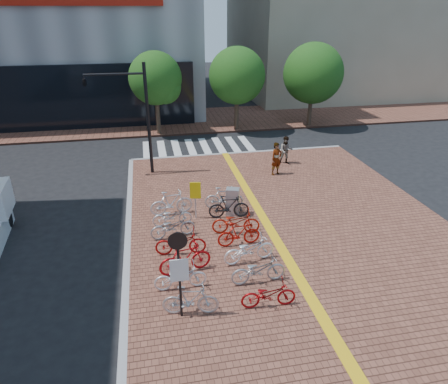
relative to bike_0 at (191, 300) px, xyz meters
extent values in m
plane|color=black|center=(1.95, 2.48, -0.68)|extent=(120.00, 120.00, 0.00)
cube|color=brown|center=(4.95, -2.52, -0.60)|extent=(14.00, 34.00, 0.15)
cube|color=gold|center=(3.95, -2.52, -0.52)|extent=(0.40, 34.00, 0.01)
cube|color=gray|center=(4.95, 14.48, -0.60)|extent=(14.00, 0.25, 0.15)
cube|color=brown|center=(1.95, 23.48, -0.60)|extent=(70.00, 8.00, 0.15)
cube|color=gray|center=(19.95, 34.48, 8.32)|extent=(20.00, 18.00, 18.00)
cube|color=silver|center=(-1.05, 16.48, -0.67)|extent=(0.50, 4.00, 0.01)
cube|color=silver|center=(-0.05, 16.48, -0.67)|extent=(0.50, 4.00, 0.01)
cube|color=silver|center=(0.95, 16.48, -0.67)|extent=(0.50, 4.00, 0.01)
cube|color=silver|center=(1.95, 16.48, -0.67)|extent=(0.50, 4.00, 0.01)
cube|color=silver|center=(2.95, 16.48, -0.67)|extent=(0.50, 4.00, 0.01)
cube|color=silver|center=(3.95, 16.48, -0.67)|extent=(0.50, 4.00, 0.01)
cube|color=silver|center=(4.95, 16.48, -0.67)|extent=(0.50, 4.00, 0.01)
cube|color=silver|center=(5.95, 16.48, -0.67)|extent=(0.50, 4.00, 0.01)
cylinder|color=#38281E|center=(-0.05, 19.98, 0.77)|extent=(0.32, 0.32, 2.60)
sphere|color=#194714|center=(-0.05, 19.98, 3.52)|extent=(3.80, 3.80, 3.80)
sphere|color=#194714|center=(0.55, 19.68, 2.92)|extent=(2.40, 2.40, 2.40)
cylinder|color=#38281E|center=(5.95, 19.98, 0.77)|extent=(0.32, 0.32, 2.60)
sphere|color=#194714|center=(5.95, 19.98, 3.52)|extent=(4.20, 4.20, 4.20)
sphere|color=#194714|center=(6.55, 19.68, 2.92)|extent=(2.40, 2.40, 2.40)
cylinder|color=#38281E|center=(11.95, 19.98, 0.77)|extent=(0.32, 0.32, 2.60)
sphere|color=#194714|center=(11.95, 19.98, 3.52)|extent=(4.60, 4.60, 4.60)
sphere|color=#194714|center=(12.55, 19.68, 2.92)|extent=(2.40, 2.40, 2.40)
imported|color=#B4B3B8|center=(0.00, 0.00, 0.00)|extent=(1.81, 0.78, 1.05)
imported|color=white|center=(-0.19, 1.30, -0.06)|extent=(1.78, 0.65, 0.93)
imported|color=#B50C12|center=(0.07, 2.19, 0.05)|extent=(1.99, 0.92, 1.16)
imported|color=#A40D0B|center=(0.02, 3.38, -0.01)|extent=(2.00, 0.85, 1.02)
imported|color=#A1A2A6|center=(-0.18, 4.69, -0.03)|extent=(1.95, 0.94, 0.99)
imported|color=silver|center=(-0.13, 5.69, -0.07)|extent=(1.75, 0.68, 0.90)
imported|color=silver|center=(-0.08, 6.72, 0.06)|extent=(2.00, 0.79, 1.17)
imported|color=#9E0B0E|center=(2.45, -0.13, -0.06)|extent=(1.79, 0.70, 0.93)
imported|color=#A2A1A6|center=(2.47, 1.12, -0.02)|extent=(1.97, 0.77, 1.02)
imported|color=white|center=(2.46, 2.39, 0.00)|extent=(2.08, 1.01, 1.05)
imported|color=#B7160D|center=(2.35, 3.57, 0.00)|extent=(1.78, 0.60, 1.05)
imported|color=#AB1B0C|center=(2.44, 4.51, 0.00)|extent=(2.09, 0.98, 1.05)
imported|color=black|center=(2.43, 5.90, 0.03)|extent=(1.87, 0.67, 1.10)
imported|color=silver|center=(2.39, 6.84, 0.02)|extent=(1.87, 0.71, 1.10)
imported|color=gray|center=(6.11, 10.45, 0.41)|extent=(0.79, 0.65, 1.87)
imported|color=#4C4F61|center=(7.20, 11.95, 0.33)|extent=(0.97, 0.84, 1.70)
cube|color=#ABABB0|center=(2.66, 6.19, 0.12)|extent=(0.69, 0.59, 1.28)
cylinder|color=#B7B7BC|center=(0.95, 6.14, 0.34)|extent=(0.08, 0.08, 1.73)
cube|color=yellow|center=(0.95, 6.09, 0.87)|extent=(0.48, 0.13, 0.77)
cylinder|color=black|center=(-0.30, -0.04, 0.97)|extent=(0.08, 0.08, 2.99)
cylinder|color=black|center=(-0.30, -0.10, 2.22)|extent=(0.56, 0.06, 0.56)
cube|color=silver|center=(-0.30, -0.10, 1.22)|extent=(0.55, 0.05, 0.75)
cylinder|color=black|center=(-0.80, 12.11, 2.53)|extent=(0.18, 0.18, 6.11)
cylinder|color=black|center=(-2.33, 12.11, 5.03)|extent=(3.06, 0.12, 0.12)
imported|color=black|center=(-3.86, 12.11, 4.72)|extent=(0.27, 1.27, 0.51)
cylinder|color=black|center=(-7.21, 7.20, -0.34)|extent=(0.27, 0.70, 0.68)
camera|label=1|loc=(-0.86, -9.70, 8.17)|focal=32.00mm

